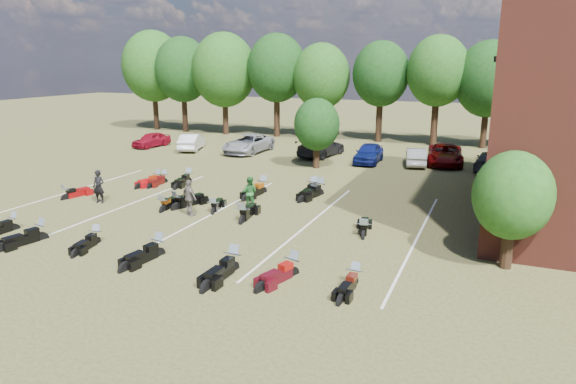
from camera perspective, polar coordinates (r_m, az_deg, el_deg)
The scene contains 35 objects.
ground at distance 22.14m, azimuth -5.37°, elevation -5.25°, with size 160.00×160.00×0.00m, color brown.
car_0 at distance 47.11m, azimuth -14.94°, elevation 5.64°, with size 1.52×3.79×1.29m, color maroon.
car_1 at distance 44.63m, azimuth -10.65°, elevation 5.49°, with size 1.49×4.27×1.41m, color silver.
car_2 at distance 42.75m, azimuth -4.42°, elevation 5.39°, with size 2.53×5.48×1.52m, color gray.
car_3 at distance 41.11m, azimuth 3.69°, elevation 5.04°, with size 2.14×5.26×1.53m, color black.
car_4 at distance 38.81m, azimuth 8.96°, elevation 4.29°, with size 1.72×4.28×1.46m, color #0C1556.
car_5 at distance 38.51m, azimuth 14.02°, elevation 3.82°, with size 1.35×3.88×1.28m, color #ADADA8.
car_6 at distance 39.47m, azimuth 17.06°, elevation 4.01°, with size 2.45×5.31×1.48m, color #500404.
car_7 at distance 38.31m, azimuth 21.47°, elevation 3.21°, with size 1.82×4.47×1.30m, color #333237.
person_black at distance 29.15m, azimuth -20.29°, elevation 0.55°, with size 0.65×0.43×1.79m, color black.
person_green at distance 26.52m, azimuth -4.28°, elevation -0.02°, with size 0.81×0.63×1.66m, color #27692B.
person_grey at distance 25.55m, azimuth -10.89°, elevation -0.64°, with size 1.06×0.44×1.81m, color #5C544E.
motorcycle_0 at distance 26.32m, azimuth -28.17°, elevation -3.74°, with size 0.65×2.05×1.14m, color black, non-canonical shape.
motorcycle_1 at distance 22.97m, azimuth -20.54°, elevation -5.40°, with size 0.64×2.01×1.12m, color black, non-canonical shape.
motorcycle_2 at distance 24.39m, azimuth -25.73°, elevation -4.80°, with size 0.74×2.33×1.30m, color black, non-canonical shape.
motorcycle_3 at distance 20.86m, azimuth -14.22°, elevation -6.90°, with size 0.75×2.34×1.30m, color black, non-canonical shape.
motorcycle_4 at distance 18.96m, azimuth -6.14°, elevation -8.72°, with size 0.78×2.45×1.37m, color black, non-canonical shape.
motorcycle_5 at distance 17.87m, azimuth 7.37°, elevation -10.25°, with size 0.64×2.02×1.12m, color black, non-canonical shape.
motorcycle_6 at distance 18.48m, azimuth 0.46°, elevation -9.27°, with size 0.72×2.26×1.26m, color #3E0810, non-canonical shape.
motorcycle_7 at distance 30.81m, azimuth -23.42°, elevation -0.75°, with size 0.66×2.08×1.16m, color maroon, non-canonical shape.
motorcycle_8 at distance 26.79m, azimuth -13.70°, elevation -2.11°, with size 0.70×2.19×1.22m, color black, non-canonical shape.
motorcycle_9 at distance 27.00m, azimuth -12.22°, elevation -1.89°, with size 0.79×2.49×1.39m, color black, non-canonical shape.
motorcycle_10 at distance 24.34m, azimuth -5.09°, elevation -3.41°, with size 0.78×2.44×1.36m, color black, non-canonical shape.
motorcycle_11 at distance 25.99m, azimuth -8.27°, elevation -2.35°, with size 0.65×2.05×1.14m, color black, non-canonical shape.
motorcycle_12 at distance 22.49m, azimuth 8.35°, elevation -5.02°, with size 0.70×2.21×1.23m, color black, non-canonical shape.
motorcycle_14 at distance 33.03m, azimuth -13.58°, elevation 1.00°, with size 0.65×2.04×1.14m, color #4E0D0B, non-canonical shape.
motorcycle_15 at distance 32.97m, azimuth -14.27°, elevation 0.94°, with size 0.69×2.18×1.21m, color #9C0B10, non-canonical shape.
motorcycle_16 at distance 32.75m, azimuth -11.00°, elevation 1.03°, with size 0.74×2.32×1.29m, color black, non-canonical shape.
motorcycle_17 at distance 29.67m, azimuth -2.83°, elevation -0.11°, with size 0.80×2.52×1.41m, color black, non-canonical shape.
motorcycle_18 at distance 29.62m, azimuth 2.82°, elevation -0.13°, with size 0.77×2.42×1.35m, color black, non-canonical shape.
motorcycle_19 at distance 29.20m, azimuth 3.51°, elevation -0.35°, with size 0.80×2.50×1.39m, color black, non-canonical shape.
tree_line at distance 48.63m, azimuth 9.83°, elevation 12.88°, with size 56.00×6.00×9.79m.
young_tree_near_building at distance 19.95m, azimuth 23.70°, elevation -0.37°, with size 2.80×2.80×4.16m.
young_tree_midfield at distance 36.16m, azimuth 3.21°, elevation 7.50°, with size 3.20×3.20×4.70m.
parking_lines at distance 26.02m, azimuth -8.16°, elevation -2.30°, with size 20.10×14.00×0.01m.
Camera 1 is at (9.84, -18.39, 7.41)m, focal length 32.00 mm.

